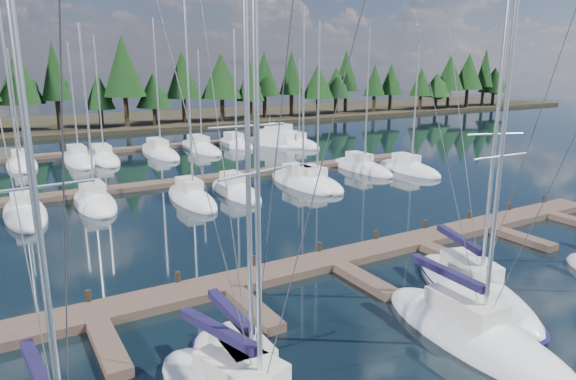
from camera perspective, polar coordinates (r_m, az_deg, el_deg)
ground at (r=37.62m, az=-5.91°, el=-2.19°), size 260.00×260.00×0.00m
far_shore at (r=94.66m, az=-21.39°, el=6.90°), size 220.00×30.00×0.60m
main_dock at (r=27.16m, az=5.41°, el=-8.20°), size 44.00×6.13×0.90m
back_docks at (r=55.54m, az=-14.40°, el=2.93°), size 50.00×21.80×0.40m
front_sailboat_3 at (r=21.73m, az=19.78°, el=-14.77°), size 3.17×9.09×13.25m
front_sailboat_4 at (r=25.41m, az=19.93°, el=-10.46°), size 5.68×9.80×13.71m
back_sailboat_rows at (r=51.25m, az=-13.23°, el=2.17°), size 45.49×32.61×16.87m
motor_yacht_right at (r=66.47m, az=-1.36°, el=5.40°), size 6.62×9.67×4.61m
tree_line at (r=84.28m, az=-21.31°, el=11.16°), size 185.23×11.66×13.83m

